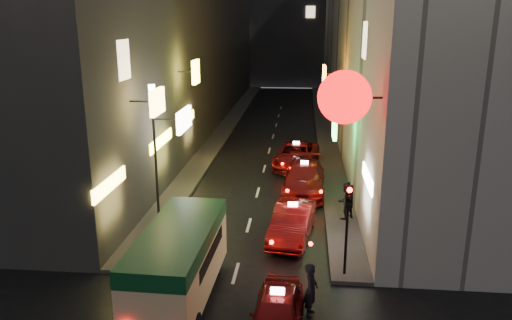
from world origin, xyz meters
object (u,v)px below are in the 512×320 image
(traffic_light, at_px, (348,210))
(lamp_post, at_px, (155,144))
(taxi_near, at_px, (277,310))
(minibus, at_px, (179,256))
(pedestrian_crossing, at_px, (311,286))

(traffic_light, xyz_separation_m, lamp_post, (-8.20, 4.53, 1.04))
(taxi_near, distance_m, lamp_post, 10.35)
(traffic_light, height_order, lamp_post, lamp_post)
(taxi_near, bearing_deg, lamp_post, 126.72)
(minibus, height_order, taxi_near, minibus)
(taxi_near, bearing_deg, minibus, 156.24)
(minibus, xyz_separation_m, traffic_light, (5.59, 1.96, 1.06))
(minibus, bearing_deg, traffic_light, 19.30)
(minibus, xyz_separation_m, pedestrian_crossing, (4.32, -0.46, -0.61))
(traffic_light, bearing_deg, pedestrian_crossing, -117.70)
(minibus, distance_m, traffic_light, 6.02)
(minibus, distance_m, pedestrian_crossing, 4.39)
(taxi_near, distance_m, traffic_light, 4.54)
(pedestrian_crossing, bearing_deg, traffic_light, -20.64)
(lamp_post, bearing_deg, minibus, -68.08)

